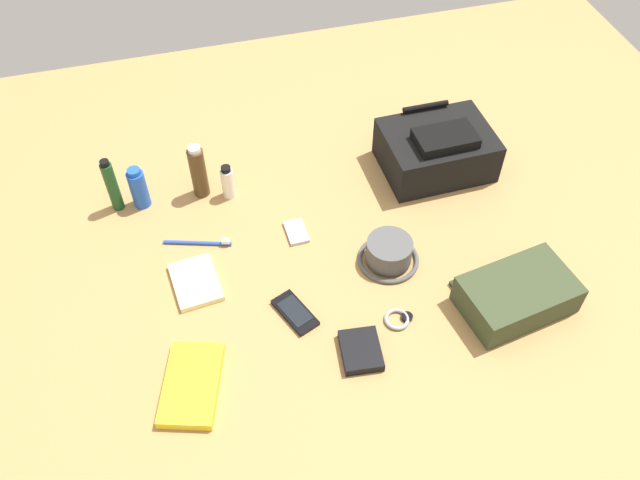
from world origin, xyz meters
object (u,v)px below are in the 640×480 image
(bucket_hat, at_px, (389,253))
(cell_phone, at_px, (295,312))
(cologne_bottle, at_px, (198,172))
(backpack, at_px, (437,149))
(toothbrush, at_px, (201,243))
(notepad, at_px, (196,282))
(shampoo_bottle, at_px, (112,186))
(toothpaste_tube, at_px, (228,182))
(deodorant_spray, at_px, (139,188))
(toiletry_pouch, at_px, (516,294))
(wallet, at_px, (361,351))
(paperback_novel, at_px, (192,385))
(wristwatch, at_px, (398,319))
(media_player, at_px, (296,232))

(bucket_hat, height_order, cell_phone, bucket_hat)
(bucket_hat, bearing_deg, cologne_bottle, 138.94)
(bucket_hat, bearing_deg, backpack, 50.72)
(toothbrush, distance_m, notepad, 0.13)
(shampoo_bottle, relative_size, toothpaste_tube, 1.60)
(deodorant_spray, xyz_separation_m, cologne_bottle, (0.17, -0.00, 0.02))
(toothpaste_tube, bearing_deg, cologne_bottle, 157.53)
(toiletry_pouch, xyz_separation_m, wallet, (-0.40, -0.04, -0.03))
(paperback_novel, height_order, notepad, paperback_novel)
(wristwatch, height_order, toothbrush, toothbrush)
(cologne_bottle, distance_m, toothbrush, 0.21)
(bucket_hat, relative_size, paperback_novel, 0.69)
(media_player, height_order, notepad, notepad)
(bucket_hat, xyz_separation_m, shampoo_bottle, (-0.66, 0.38, 0.05))
(toiletry_pouch, relative_size, media_player, 3.38)
(backpack, xyz_separation_m, cologne_bottle, (-0.67, 0.07, 0.02))
(toiletry_pouch, distance_m, media_player, 0.58)
(backpack, bearing_deg, shampoo_bottle, 175.13)
(deodorant_spray, bearing_deg, toothpaste_tube, -7.38)
(shampoo_bottle, height_order, wallet, shampoo_bottle)
(backpack, xyz_separation_m, wristwatch, (-0.28, -0.48, -0.06))
(cell_phone, height_order, wallet, wallet)
(toothpaste_tube, distance_m, notepad, 0.32)
(deodorant_spray, xyz_separation_m, cell_phone, (0.32, -0.47, -0.06))
(toothbrush, relative_size, wallet, 1.59)
(backpack, distance_m, bucket_hat, 0.39)
(bucket_hat, xyz_separation_m, cologne_bottle, (-0.43, 0.37, 0.05))
(media_player, bearing_deg, wristwatch, -63.15)
(deodorant_spray, distance_m, wristwatch, 0.79)
(paperback_novel, bearing_deg, bucket_hat, 22.92)
(deodorant_spray, distance_m, notepad, 0.34)
(cologne_bottle, bearing_deg, wallet, -65.95)
(backpack, xyz_separation_m, cell_phone, (-0.52, -0.40, -0.06))
(wallet, bearing_deg, notepad, 144.99)
(backpack, distance_m, wallet, 0.68)
(backpack, xyz_separation_m, deodorant_spray, (-0.84, 0.07, -0.01))
(paperback_novel, bearing_deg, toiletry_pouch, 1.44)
(toothpaste_tube, distance_m, cell_phone, 0.45)
(toiletry_pouch, height_order, bucket_hat, toiletry_pouch)
(deodorant_spray, distance_m, cell_phone, 0.57)
(backpack, relative_size, notepad, 2.06)
(bucket_hat, relative_size, shampoo_bottle, 0.93)
(backpack, distance_m, toothbrush, 0.72)
(wristwatch, bearing_deg, cell_phone, 160.57)
(cell_phone, bearing_deg, cologne_bottle, 108.22)
(paperback_novel, bearing_deg, cologne_bottle, 79.30)
(shampoo_bottle, bearing_deg, paperback_novel, -78.97)
(media_player, bearing_deg, toiletry_pouch, -38.35)
(bucket_hat, bearing_deg, wristwatch, -101.51)
(deodorant_spray, bearing_deg, notepad, -72.14)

